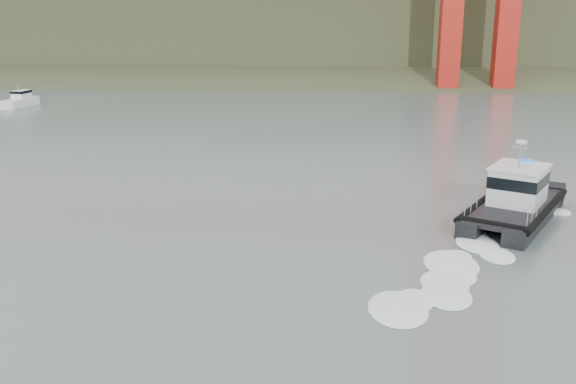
% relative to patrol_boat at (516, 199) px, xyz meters
% --- Properties ---
extents(ground, '(400.00, 400.00, 0.00)m').
position_rel_patrol_boat_xyz_m(ground, '(-11.98, -11.42, -1.15)').
color(ground, '#54645F').
rests_on(ground, ground).
extents(headlands, '(500.00, 105.36, 27.12)m').
position_rel_patrol_boat_xyz_m(headlands, '(-11.98, 114.08, 5.89)').
color(headlands, '#374426').
rests_on(headlands, ground).
extents(patrol_boat, '(7.54, 9.98, 4.60)m').
position_rel_patrol_boat_xyz_m(patrol_boat, '(0.00, 0.00, 0.00)').
color(patrol_boat, black).
rests_on(patrol_boat, ground).
extents(motorboat, '(2.59, 5.80, 3.08)m').
position_rel_patrol_boat_xyz_m(motorboat, '(-49.21, 41.35, -0.38)').
color(motorboat, white).
rests_on(motorboat, ground).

